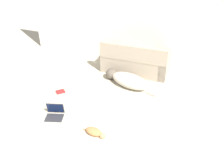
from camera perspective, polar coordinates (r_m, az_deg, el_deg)
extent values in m
cube|color=silver|center=(6.81, 7.98, 13.91)|extent=(7.05, 0.06, 2.48)
cube|color=tan|center=(6.78, 5.40, 4.73)|extent=(1.77, 0.83, 0.45)
cube|color=tan|center=(6.31, 4.80, 6.99)|extent=(1.75, 0.20, 0.41)
cube|color=tan|center=(6.63, 11.89, 4.17)|extent=(0.23, 0.78, 0.59)
cube|color=tan|center=(6.96, -0.74, 6.24)|extent=(0.23, 0.78, 0.59)
ellipsoid|color=beige|center=(6.11, 4.07, 0.76)|extent=(1.11, 0.76, 0.30)
sphere|color=brown|center=(6.41, -0.19, 2.35)|extent=(0.35, 0.35, 0.28)
cylinder|color=beige|center=(5.89, 9.04, -2.25)|extent=(0.26, 0.13, 0.06)
ellipsoid|color=#BC7A47|center=(4.76, -4.20, -10.78)|extent=(0.36, 0.24, 0.13)
sphere|color=tan|center=(4.68, -2.19, -11.75)|extent=(0.12, 0.12, 0.11)
cylinder|color=#BC7A47|center=(4.90, -6.21, -10.33)|extent=(0.09, 0.04, 0.02)
cube|color=#2D2D33|center=(5.28, -13.06, -7.54)|extent=(0.42, 0.36, 0.02)
cube|color=#2D2D33|center=(5.32, -12.81, -5.38)|extent=(0.36, 0.18, 0.25)
cube|color=#0F1938|center=(5.31, -12.84, -5.44)|extent=(0.33, 0.16, 0.23)
cube|color=maroon|center=(6.06, -11.71, -1.72)|extent=(0.25, 0.25, 0.02)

